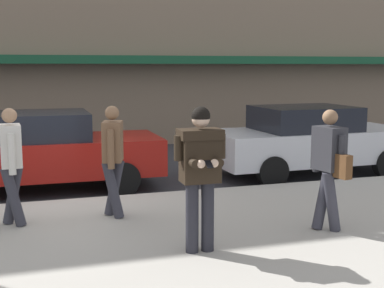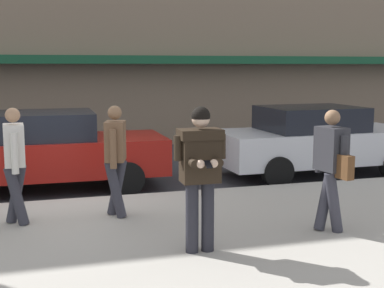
% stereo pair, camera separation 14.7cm
% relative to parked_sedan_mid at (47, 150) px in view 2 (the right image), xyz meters
% --- Properties ---
extents(ground_plane, '(80.00, 80.00, 0.00)m').
position_rel_parked_sedan_mid_xyz_m(ground_plane, '(0.20, -1.21, -0.79)').
color(ground_plane, '#333338').
extents(sidewalk, '(32.00, 5.30, 0.14)m').
position_rel_parked_sedan_mid_xyz_m(sidewalk, '(1.20, -4.06, -0.72)').
color(sidewalk, '#A8A399').
rests_on(sidewalk, ground).
extents(curb_paint_line, '(28.00, 0.12, 0.01)m').
position_rel_parked_sedan_mid_xyz_m(curb_paint_line, '(1.20, -1.16, -0.79)').
color(curb_paint_line, silver).
rests_on(curb_paint_line, ground).
extents(parked_sedan_mid, '(4.51, 1.96, 1.54)m').
position_rel_parked_sedan_mid_xyz_m(parked_sedan_mid, '(0.00, 0.00, 0.00)').
color(parked_sedan_mid, maroon).
rests_on(parked_sedan_mid, ground).
extents(parked_sedan_far, '(4.56, 2.04, 1.54)m').
position_rel_parked_sedan_mid_xyz_m(parked_sedan_far, '(5.74, -0.21, 0.00)').
color(parked_sedan_far, silver).
rests_on(parked_sedan_far, ground).
extents(man_texting_on_phone, '(0.65, 0.59, 1.81)m').
position_rel_parked_sedan_mid_xyz_m(man_texting_on_phone, '(1.71, -4.61, 0.46)').
color(man_texting_on_phone, '#23232B').
rests_on(man_texting_on_phone, sidewalk).
extents(pedestrian_in_light_coat, '(0.34, 0.60, 1.70)m').
position_rel_parked_sedan_mid_xyz_m(pedestrian_in_light_coat, '(-0.50, -2.73, 0.32)').
color(pedestrian_in_light_coat, '#33333D').
rests_on(pedestrian_in_light_coat, sidewalk).
extents(pedestrian_with_bag, '(0.38, 0.72, 1.70)m').
position_rel_parked_sedan_mid_xyz_m(pedestrian_with_bag, '(3.68, -4.33, 0.32)').
color(pedestrian_with_bag, '#33333D').
rests_on(pedestrian_with_bag, sidewalk).
extents(pedestrian_dark_coat, '(0.40, 0.58, 1.70)m').
position_rel_parked_sedan_mid_xyz_m(pedestrian_dark_coat, '(0.95, -2.72, 0.32)').
color(pedestrian_dark_coat, '#33333D').
rests_on(pedestrian_dark_coat, sidewalk).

